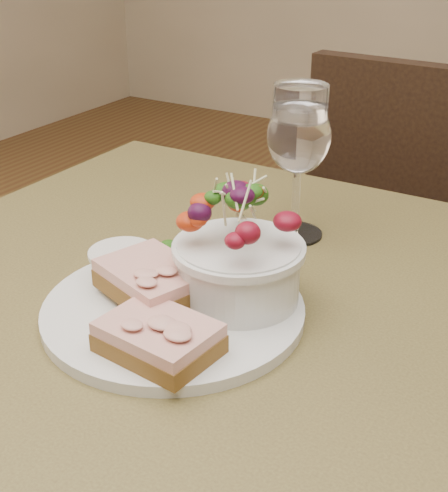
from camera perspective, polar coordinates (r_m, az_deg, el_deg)
The scene contains 9 objects.
cafe_table at distance 0.77m, azimuth -1.61°, elevation -11.09°, with size 0.80×0.80×0.75m.
chair_far at distance 1.53m, azimuth 16.39°, elevation -7.58°, with size 0.44×0.44×0.90m.
dinner_plate at distance 0.69m, azimuth -4.22°, elevation -5.31°, with size 0.26×0.26×0.01m, color silver.
sandwich_front at distance 0.62m, azimuth -5.46°, elevation -7.61°, with size 0.11×0.08×0.03m.
sandwich_back at distance 0.69m, azimuth -5.98°, elevation -2.81°, with size 0.13×0.11×0.03m.
ramekin at distance 0.73m, azimuth -8.43°, elevation -1.50°, with size 0.07×0.07×0.04m.
salad_bowl at distance 0.67m, azimuth 1.24°, elevation 0.02°, with size 0.12×0.12×0.13m.
garnish at distance 0.78m, azimuth -4.91°, elevation -0.51°, with size 0.05×0.04×0.02m.
wine_glass at distance 0.82m, azimuth 6.24°, elevation 8.73°, with size 0.08×0.08×0.18m.
Camera 1 is at (0.33, -0.52, 1.12)m, focal length 50.00 mm.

